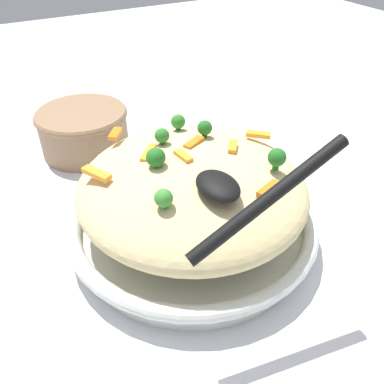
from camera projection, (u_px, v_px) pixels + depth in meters
The scene contains 19 objects.
ground_plane at pixel (192, 236), 0.52m from camera, with size 2.40×2.40×0.00m, color silver.
serving_bowl at pixel (192, 222), 0.51m from camera, with size 0.31×0.31×0.04m.
pasta_mound at pixel (192, 187), 0.48m from camera, with size 0.27×0.27×0.08m, color #DBC689.
carrot_piece_0 at pixel (148, 153), 0.47m from camera, with size 0.04×0.01×0.01m, color orange.
carrot_piece_1 at pixel (258, 134), 0.51m from camera, with size 0.03×0.01×0.01m, color orange.
carrot_piece_2 at pixel (194, 143), 0.48m from camera, with size 0.03×0.01×0.01m, color orange.
carrot_piece_3 at pixel (231, 145), 0.48m from camera, with size 0.03×0.01×0.01m, color orange.
carrot_piece_4 at pixel (183, 157), 0.45m from camera, with size 0.03×0.01×0.01m, color orange.
carrot_piece_5 at pixel (96, 173), 0.44m from camera, with size 0.04×0.01×0.01m, color orange.
carrot_piece_6 at pixel (115, 134), 0.51m from camera, with size 0.03×0.01×0.01m, color orange.
carrot_piece_7 at pixel (269, 190), 0.41m from camera, with size 0.03×0.01×0.01m, color orange.
broccoli_floret_0 at pixel (164, 198), 0.39m from camera, with size 0.02×0.02×0.02m.
broccoli_floret_1 at pixel (178, 122), 0.52m from camera, with size 0.02×0.02×0.02m.
broccoli_floret_2 at pixel (162, 136), 0.48m from camera, with size 0.02×0.02×0.02m.
broccoli_floret_3 at pixel (277, 158), 0.44m from camera, with size 0.02×0.02×0.03m.
broccoli_floret_4 at pixel (205, 128), 0.49m from camera, with size 0.02×0.02×0.02m.
broccoli_floret_5 at pixel (156, 158), 0.44m from camera, with size 0.02×0.02×0.02m.
serving_spoon at pixel (234, 190), 0.38m from camera, with size 0.11×0.15×0.08m.
companion_bowl at pixel (83, 129), 0.67m from camera, with size 0.15×0.15×0.07m.
Camera 1 is at (0.34, -0.19, 0.36)m, focal length 37.91 mm.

